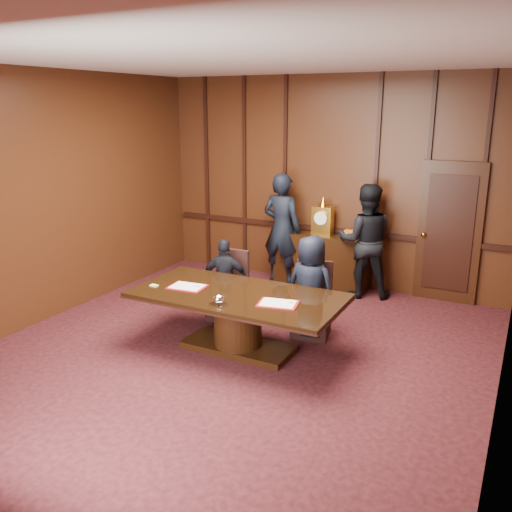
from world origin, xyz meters
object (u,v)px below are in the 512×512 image
at_px(sideboard, 321,258).
at_px(witness_left, 282,229).
at_px(signatory_left, 225,280).
at_px(witness_right, 365,241).
at_px(signatory_right, 311,287).
at_px(conference_table, 238,312).

height_order(sideboard, witness_left, witness_left).
bearing_deg(signatory_left, witness_right, -146.20).
bearing_deg(signatory_right, conference_table, 58.20).
height_order(sideboard, signatory_left, sideboard).
height_order(conference_table, signatory_left, signatory_left).
bearing_deg(signatory_left, witness_left, -108.99).
bearing_deg(witness_right, signatory_left, 35.43).
distance_m(sideboard, conference_table, 2.89).
relative_size(signatory_left, signatory_right, 0.86).
bearing_deg(conference_table, signatory_right, 50.91).
relative_size(signatory_right, witness_left, 0.72).
height_order(conference_table, signatory_right, signatory_right).
bearing_deg(signatory_right, signatory_left, 7.29).
distance_m(signatory_left, witness_left, 1.97).
distance_m(signatory_left, signatory_right, 1.30).
relative_size(sideboard, signatory_left, 1.34).
bearing_deg(witness_right, sideboard, -29.03).
bearing_deg(witness_left, signatory_right, 128.61).
xyz_separation_m(sideboard, witness_left, (-0.68, -0.16, 0.47)).
bearing_deg(witness_left, witness_right, -175.45).
bearing_deg(witness_right, conference_table, 55.98).
bearing_deg(sideboard, witness_left, -166.69).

